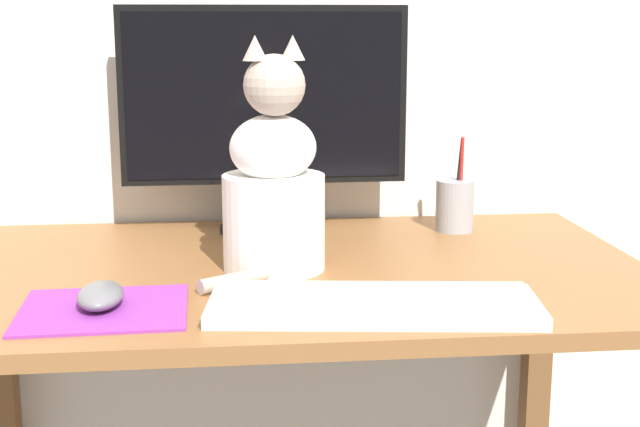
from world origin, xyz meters
name	(u,v)px	position (x,y,z in m)	size (l,w,h in m)	color
desk	(288,332)	(0.00, 0.00, 0.63)	(1.15, 0.69, 0.74)	brown
monitor	(264,109)	(-0.02, 0.25, 0.97)	(0.52, 0.17, 0.41)	black
keyboard	(374,304)	(0.10, -0.24, 0.75)	(0.46, 0.20, 0.02)	silver
mousepad_left	(103,309)	(-0.26, -0.19, 0.74)	(0.23, 0.20, 0.00)	purple
computer_mouse_left	(100,296)	(-0.27, -0.19, 0.76)	(0.06, 0.11, 0.03)	slate
cat	(274,185)	(-0.02, -0.01, 0.87)	(0.21, 0.23, 0.36)	white
pen_cup	(455,205)	(0.33, 0.22, 0.79)	(0.07, 0.07, 0.18)	#99999E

